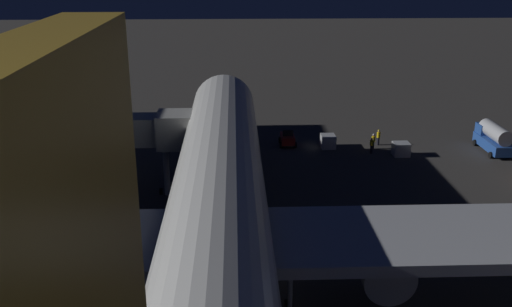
% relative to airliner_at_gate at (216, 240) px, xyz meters
% --- Properties ---
extents(ground_plane, '(320.00, 320.00, 0.00)m').
position_rel_airliner_at_gate_xyz_m(ground_plane, '(-0.00, -7.73, -6.01)').
color(ground_plane, '#383533').
extents(airliner_at_gate, '(52.99, 65.90, 20.34)m').
position_rel_airliner_at_gate_xyz_m(airliner_at_gate, '(0.00, 0.00, 0.00)').
color(airliner_at_gate, silver).
rests_on(airliner_at_gate, ground_plane).
extents(jet_bridge, '(20.58, 3.40, 7.66)m').
position_rel_airliner_at_gate_xyz_m(jet_bridge, '(11.14, -20.36, 0.10)').
color(jet_bridge, '#9E9E99').
rests_on(jet_bridge, ground_plane).
extents(fuel_tanker, '(2.46, 6.10, 3.15)m').
position_rel_airliner_at_gate_xyz_m(fuel_tanker, '(-29.60, -31.12, -4.36)').
color(fuel_tanker, '#234C9E').
rests_on(fuel_tanker, ground_plane).
extents(baggage_tug_spare, '(1.86, 2.71, 1.95)m').
position_rel_airliner_at_gate_xyz_m(baggage_tug_spare, '(-7.09, -33.99, -5.23)').
color(baggage_tug_spare, maroon).
rests_on(baggage_tug_spare, ground_plane).
extents(baggage_container_near_belt, '(1.58, 1.89, 1.44)m').
position_rel_airliner_at_gate_xyz_m(baggage_container_near_belt, '(-11.60, -33.11, -5.29)').
color(baggage_container_near_belt, '#B7BABF').
rests_on(baggage_container_near_belt, ground_plane).
extents(baggage_container_mid_row, '(1.73, 1.58, 1.46)m').
position_rel_airliner_at_gate_xyz_m(baggage_container_mid_row, '(-19.08, -30.05, -5.28)').
color(baggage_container_mid_row, '#B7BABF').
rests_on(baggage_container_mid_row, ground_plane).
extents(ground_crew_near_nose_gear, '(0.40, 0.40, 1.83)m').
position_rel_airliner_at_gate_xyz_m(ground_crew_near_nose_gear, '(-17.49, -33.74, -5.00)').
color(ground_crew_near_nose_gear, black).
rests_on(ground_crew_near_nose_gear, ground_plane).
extents(ground_crew_by_belt_loader, '(0.40, 0.40, 1.80)m').
position_rel_airliner_at_gate_xyz_m(ground_crew_by_belt_loader, '(-16.02, -30.84, -5.01)').
color(ground_crew_by_belt_loader, black).
rests_on(ground_crew_by_belt_loader, ground_plane).
extents(ground_crew_marshaller_fwd, '(0.40, 0.40, 1.79)m').
position_rel_airliner_at_gate_xyz_m(ground_crew_marshaller_fwd, '(-16.56, -32.36, -5.03)').
color(ground_crew_marshaller_fwd, black).
rests_on(ground_crew_marshaller_fwd, ground_plane).
extents(traffic_cone_nose_port, '(0.36, 0.36, 0.55)m').
position_rel_airliner_at_gate_xyz_m(traffic_cone_nose_port, '(-2.20, -31.31, -5.74)').
color(traffic_cone_nose_port, orange).
rests_on(traffic_cone_nose_port, ground_plane).
extents(traffic_cone_nose_starboard, '(0.36, 0.36, 0.55)m').
position_rel_airliner_at_gate_xyz_m(traffic_cone_nose_starboard, '(2.20, -31.31, -5.74)').
color(traffic_cone_nose_starboard, orange).
rests_on(traffic_cone_nose_starboard, ground_plane).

